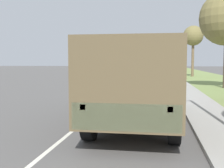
{
  "coord_description": "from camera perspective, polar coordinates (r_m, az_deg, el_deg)",
  "views": [
    {
      "loc": [
        2.52,
        0.21,
        2.1
      ],
      "look_at": [
        0.74,
        11.18,
        1.21
      ],
      "focal_mm": 45.0,
      "sensor_mm": 36.0,
      "label": 1
    }
  ],
  "objects": [
    {
      "name": "sidewalk_right",
      "position": [
        39.89,
        12.04,
        1.53
      ],
      "size": [
        1.8,
        120.0,
        0.12
      ],
      "color": "#9E9B93",
      "rests_on": "ground"
    },
    {
      "name": "grass_strip_right",
      "position": [
        40.35,
        18.29,
        1.37
      ],
      "size": [
        7.0,
        120.0,
        0.02
      ],
      "color": "olive",
      "rests_on": "ground"
    },
    {
      "name": "car_third_ahead",
      "position": [
        44.02,
        3.91,
        2.68
      ],
      "size": [
        1.81,
        3.93,
        1.46
      ],
      "color": "maroon",
      "rests_on": "ground"
    },
    {
      "name": "military_truck",
      "position": [
        9.46,
        5.17,
        1.13
      ],
      "size": [
        2.5,
        7.29,
        2.68
      ],
      "color": "#606647",
      "rests_on": "ground"
    },
    {
      "name": "ground_plane",
      "position": [
        39.93,
        5.58,
        1.53
      ],
      "size": [
        180.0,
        180.0,
        0.0
      ],
      "primitive_type": "plane",
      "color": "#565451"
    },
    {
      "name": "car_nearest_ahead",
      "position": [
        20.4,
        8.28,
        0.37
      ],
      "size": [
        1.94,
        4.64,
        1.36
      ],
      "color": "silver",
      "rests_on": "ground"
    },
    {
      "name": "tree_far_right",
      "position": [
        41.36,
        16.17,
        9.29
      ],
      "size": [
        2.79,
        2.79,
        7.1
      ],
      "color": "brown",
      "rests_on": "grass_strip_right"
    },
    {
      "name": "lane_centre_stripe",
      "position": [
        39.93,
        5.58,
        1.53
      ],
      "size": [
        0.12,
        120.0,
        0.0
      ],
      "color": "silver",
      "rests_on": "ground"
    },
    {
      "name": "car_second_ahead",
      "position": [
        35.77,
        8.07,
        2.25
      ],
      "size": [
        1.79,
        4.16,
        1.52
      ],
      "color": "silver",
      "rests_on": "ground"
    }
  ]
}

